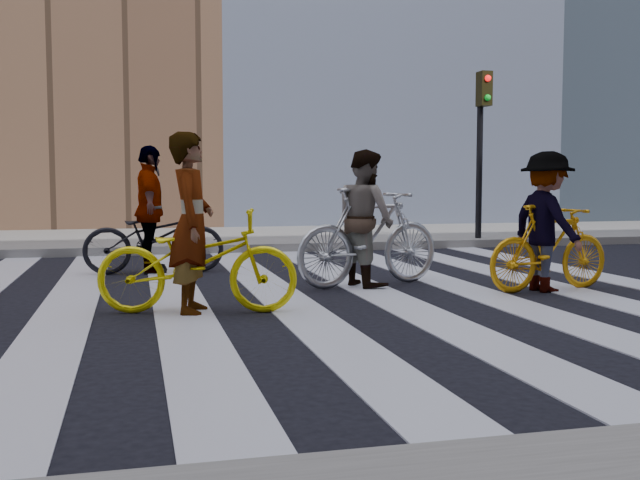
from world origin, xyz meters
name	(u,v)px	position (x,y,z in m)	size (l,w,h in m)	color
ground	(330,295)	(0.00, 0.00, 0.00)	(100.00, 100.00, 0.00)	black
sidewalk_far	(238,238)	(0.00, 7.50, 0.07)	(100.00, 5.00, 0.15)	gray
zebra_crosswalk	(330,295)	(0.00, 0.00, 0.01)	(8.25, 10.00, 0.01)	silver
traffic_signal	(482,127)	(4.40, 5.32, 2.28)	(0.22, 0.42, 3.33)	black
bike_yellow_left	(197,261)	(-1.51, -0.74, 0.50)	(0.66, 1.90, 1.00)	#FFEB0E
bike_silver_mid	(369,237)	(0.65, 0.62, 0.59)	(0.56, 1.97, 1.18)	#B7BCC2
bike_yellow_right	(550,248)	(2.53, -0.28, 0.50)	(0.47, 1.66, 1.00)	orange
bike_dark_rear	(154,237)	(-1.83, 2.51, 0.50)	(0.66, 1.89, 0.99)	black
rider_left	(192,223)	(-1.56, -0.74, 0.86)	(0.63, 0.41, 1.73)	slate
rider_mid	(365,218)	(0.60, 0.62, 0.82)	(0.79, 0.62, 1.63)	slate
rider_right	(546,222)	(2.48, -0.28, 0.80)	(1.03, 0.59, 1.60)	slate
rider_rear	(150,210)	(-1.88, 2.51, 0.87)	(1.02, 0.43, 1.74)	slate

